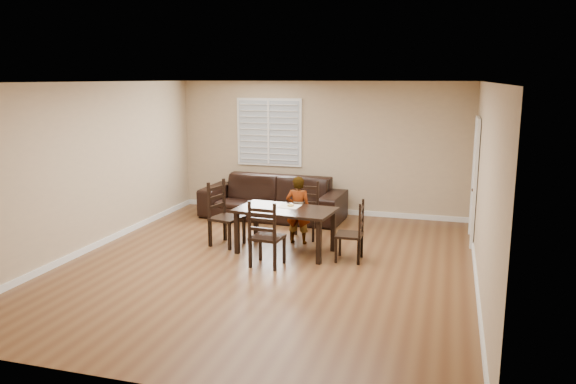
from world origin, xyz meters
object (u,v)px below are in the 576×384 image
(donut, at_px, (291,205))
(chair_right, at_px, (357,234))
(child, at_px, (298,210))
(chair_far, at_px, (264,238))
(dining_table, at_px, (285,214))
(sofa, at_px, (273,198))
(chair_near, at_px, (306,212))
(chair_left, at_px, (221,216))

(donut, bearing_deg, chair_right, -13.79)
(child, bearing_deg, chair_far, 81.88)
(dining_table, height_order, donut, donut)
(chair_right, xyz_separation_m, donut, (-1.13, 0.28, 0.32))
(chair_right, relative_size, donut, 8.49)
(chair_far, height_order, child, child)
(sofa, bearing_deg, donut, -61.40)
(child, relative_size, donut, 10.47)
(sofa, bearing_deg, chair_right, -44.06)
(chair_near, bearing_deg, child, -95.92)
(chair_far, height_order, chair_right, chair_far)
(dining_table, distance_m, chair_left, 1.20)
(dining_table, relative_size, sofa, 0.57)
(chair_far, xyz_separation_m, sofa, (-0.80, 2.91, -0.05))
(chair_near, distance_m, chair_right, 1.53)
(chair_left, relative_size, donut, 9.81)
(dining_table, distance_m, sofa, 2.28)
(chair_left, height_order, chair_right, chair_left)
(chair_left, xyz_separation_m, donut, (1.22, 0.03, 0.26))
(chair_near, distance_m, sofa, 1.48)
(dining_table, xyz_separation_m, chair_left, (-1.18, 0.14, -0.14))
(chair_far, bearing_deg, donut, -91.95)
(chair_near, bearing_deg, donut, -95.66)
(chair_left, bearing_deg, donut, -75.49)
(dining_table, bearing_deg, child, 90.00)
(chair_near, bearing_deg, chair_far, -97.62)
(child, bearing_deg, sofa, -60.65)
(dining_table, height_order, chair_near, chair_near)
(chair_far, height_order, sofa, chair_far)
(chair_far, relative_size, donut, 9.16)
(chair_left, xyz_separation_m, child, (1.24, 0.41, 0.09))
(chair_far, relative_size, chair_right, 1.08)
(chair_far, bearing_deg, sofa, -69.57)
(chair_right, height_order, donut, chair_right)
(donut, bearing_deg, dining_table, -102.33)
(chair_left, height_order, sofa, chair_left)
(dining_table, bearing_deg, chair_far, -89.86)
(donut, bearing_deg, child, 86.87)
(donut, relative_size, sofa, 0.04)
(chair_near, relative_size, chair_far, 0.98)
(chair_right, distance_m, sofa, 3.01)
(chair_near, distance_m, child, 0.45)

